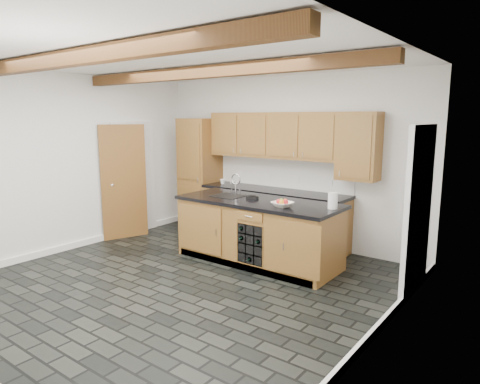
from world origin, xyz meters
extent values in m
plane|color=black|center=(0.00, 0.00, 0.00)|extent=(5.00, 5.00, 0.00)
plane|color=white|center=(0.00, 2.50, 1.40)|extent=(5.00, 0.00, 5.00)
plane|color=white|center=(-2.50, 0.00, 1.40)|extent=(0.00, 5.00, 5.00)
plane|color=white|center=(2.50, 0.00, 1.40)|extent=(0.00, 5.00, 5.00)
plane|color=white|center=(0.00, 0.00, 2.80)|extent=(5.00, 5.00, 0.00)
cube|color=#533715|center=(0.00, -1.20, 2.70)|extent=(4.90, 0.15, 0.15)
cube|color=#533715|center=(0.00, 0.60, 2.70)|extent=(4.90, 0.15, 0.15)
cube|color=white|center=(-2.48, 0.00, 0.05)|extent=(0.04, 5.00, 0.10)
cube|color=white|center=(2.48, 0.00, 0.05)|extent=(0.04, 5.00, 0.10)
cube|color=white|center=(-2.47, 1.30, 1.02)|extent=(0.06, 0.94, 2.04)
cube|color=olive|center=(-2.32, 0.95, 1.00)|extent=(0.31, 0.77, 2.00)
cube|color=white|center=(2.47, 1.50, 1.02)|extent=(0.06, 0.98, 2.04)
cube|color=black|center=(2.50, 1.50, 1.00)|extent=(0.02, 0.86, 1.96)
cube|color=olive|center=(-1.65, 2.20, 1.05)|extent=(0.65, 0.60, 2.10)
cube|color=olive|center=(-0.02, 2.20, 0.44)|extent=(2.60, 0.60, 0.88)
cube|color=black|center=(-0.02, 2.20, 0.91)|extent=(2.64, 0.62, 0.05)
cube|color=white|center=(-0.02, 2.49, 1.19)|extent=(2.60, 0.02, 0.52)
cube|color=olive|center=(-0.12, 2.33, 1.83)|extent=(2.40, 0.35, 0.75)
cube|color=olive|center=(1.38, 2.33, 1.70)|extent=(0.60, 0.35, 1.00)
cube|color=olive|center=(0.30, 1.30, 0.44)|extent=(2.40, 0.90, 0.88)
cube|color=black|center=(0.30, 1.30, 0.91)|extent=(2.46, 0.96, 0.05)
cube|color=olive|center=(-0.42, 0.84, 0.48)|extent=(0.80, 0.02, 0.70)
cube|color=olive|center=(1.25, 0.84, 0.48)|extent=(0.60, 0.02, 0.70)
cube|color=black|center=(0.48, 0.99, 0.40)|extent=(0.42, 0.30, 0.56)
cylinder|color=black|center=(0.48, 0.95, 0.19)|extent=(0.07, 0.26, 0.07)
cylinder|color=black|center=(0.62, 0.95, 0.47)|extent=(0.07, 0.26, 0.07)
cylinder|color=black|center=(0.34, 0.95, 0.61)|extent=(0.07, 0.26, 0.07)
cylinder|color=black|center=(0.34, 0.95, 0.47)|extent=(0.07, 0.26, 0.07)
cube|color=black|center=(-0.25, 1.30, 0.93)|extent=(0.45, 0.40, 0.02)
cylinder|color=silver|center=(-0.25, 1.48, 1.03)|extent=(0.02, 0.02, 0.20)
torus|color=silver|center=(-0.25, 1.48, 1.17)|extent=(0.18, 0.02, 0.18)
cylinder|color=silver|center=(-0.33, 1.48, 0.97)|extent=(0.02, 0.02, 0.08)
cylinder|color=silver|center=(-0.17, 1.48, 0.97)|extent=(0.02, 0.02, 0.08)
cube|color=black|center=(0.17, 1.34, 0.95)|extent=(0.19, 0.13, 0.04)
cylinder|color=black|center=(0.17, 1.34, 0.97)|extent=(0.11, 0.11, 0.01)
imported|color=white|center=(0.83, 1.11, 0.96)|extent=(0.33, 0.33, 0.07)
sphere|color=#AC171D|center=(0.88, 1.11, 1.00)|extent=(0.07, 0.07, 0.07)
sphere|color=#D54A12|center=(0.85, 1.15, 1.00)|extent=(0.07, 0.07, 0.07)
sphere|color=olive|center=(0.79, 1.14, 1.00)|extent=(0.07, 0.07, 0.07)
sphere|color=red|center=(0.79, 1.08, 1.00)|extent=(0.07, 0.07, 0.07)
sphere|color=orange|center=(0.85, 1.06, 1.00)|extent=(0.07, 0.07, 0.07)
cylinder|color=white|center=(1.42, 1.40, 1.04)|extent=(0.13, 0.13, 0.22)
imported|color=white|center=(-1.08, 2.17, 0.97)|extent=(0.11, 0.11, 0.09)
camera|label=1|loc=(3.77, -3.73, 2.12)|focal=32.00mm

